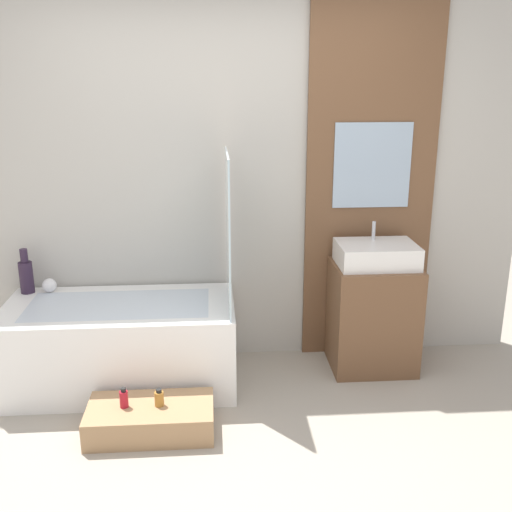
{
  "coord_description": "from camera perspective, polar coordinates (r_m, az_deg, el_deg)",
  "views": [
    {
      "loc": [
        -0.09,
        -2.5,
        1.99
      ],
      "look_at": [
        0.15,
        0.7,
        1.01
      ],
      "focal_mm": 42.0,
      "sensor_mm": 36.0,
      "label": 1
    }
  ],
  "objects": [
    {
      "name": "wall_tiled_back",
      "position": [
        4.14,
        -3.02,
        7.37
      ],
      "size": [
        4.2,
        0.06,
        2.6
      ],
      "primitive_type": "cube",
      "color": "#B7B2A8",
      "rests_on": "ground_plane"
    },
    {
      "name": "bottle_soap_primary",
      "position": [
        3.57,
        -12.47,
        -13.11
      ],
      "size": [
        0.05,
        0.05,
        0.12
      ],
      "color": "#B21928",
      "rests_on": "wooden_step_bench"
    },
    {
      "name": "vase_tall_dark",
      "position": [
        4.33,
        -21.05,
        -1.7
      ],
      "size": [
        0.09,
        0.09,
        0.31
      ],
      "color": "#2D1E33",
      "rests_on": "bathtub"
    },
    {
      "name": "vanity_cabinet",
      "position": [
        4.25,
        11.05,
        -5.67
      ],
      "size": [
        0.57,
        0.47,
        0.75
      ],
      "primitive_type": "cube",
      "color": "brown",
      "rests_on": "ground_plane"
    },
    {
      "name": "bathtub",
      "position": [
        4.09,
        -12.7,
        -8.16
      ],
      "size": [
        1.49,
        0.74,
        0.56
      ],
      "color": "white",
      "rests_on": "ground_plane"
    },
    {
      "name": "glass_shower_screen",
      "position": [
        3.75,
        -2.68,
        2.4
      ],
      "size": [
        0.01,
        0.64,
        0.97
      ],
      "primitive_type": "cube",
      "color": "silver",
      "rests_on": "bathtub"
    },
    {
      "name": "ground_plane",
      "position": [
        3.2,
        -1.89,
        -21.51
      ],
      "size": [
        12.0,
        12.0,
        0.0
      ],
      "primitive_type": "plane",
      "color": "#A39989"
    },
    {
      "name": "vase_round_light",
      "position": [
        4.32,
        -19.07,
        -2.66
      ],
      "size": [
        0.1,
        0.1,
        0.1
      ],
      "primitive_type": "sphere",
      "color": "white",
      "rests_on": "bathtub"
    },
    {
      "name": "wooden_step_bench",
      "position": [
        3.62,
        -9.99,
        -15.01
      ],
      "size": [
        0.72,
        0.38,
        0.17
      ],
      "primitive_type": "cube",
      "color": "#A87F56",
      "rests_on": "ground_plane"
    },
    {
      "name": "wall_wood_accent",
      "position": [
        4.23,
        10.88,
        7.36
      ],
      "size": [
        0.9,
        0.04,
        2.6
      ],
      "color": "brown",
      "rests_on": "ground_plane"
    },
    {
      "name": "sink",
      "position": [
        4.1,
        11.41,
        0.15
      ],
      "size": [
        0.52,
        0.38,
        0.28
      ],
      "color": "white",
      "rests_on": "vanity_cabinet"
    },
    {
      "name": "bottle_soap_secondary",
      "position": [
        3.55,
        -9.21,
        -13.23
      ],
      "size": [
        0.05,
        0.05,
        0.1
      ],
      "color": "#B2752D",
      "rests_on": "wooden_step_bench"
    }
  ]
}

